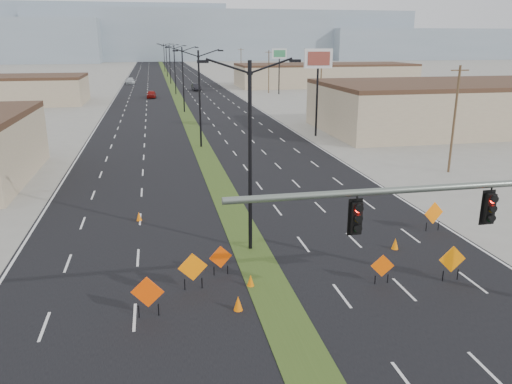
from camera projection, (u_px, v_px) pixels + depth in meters
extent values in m
cube|color=black|center=(175.00, 93.00, 109.77)|extent=(25.00, 400.00, 0.02)
cube|color=#364E1C|center=(175.00, 93.00, 109.77)|extent=(2.00, 400.00, 0.04)
cube|color=tan|center=(462.00, 107.00, 63.88)|extent=(36.00, 18.00, 5.50)
cube|color=tan|center=(325.00, 76.00, 125.67)|extent=(44.00, 16.00, 5.00)
cube|color=#8295A2|center=(225.00, 36.00, 300.89)|extent=(220.00, 50.00, 28.00)
cube|color=#8295A2|center=(444.00, 44.00, 319.65)|extent=(160.00, 50.00, 18.00)
cube|color=#8295A2|center=(108.00, 32.00, 305.72)|extent=(140.00, 50.00, 32.00)
cylinder|color=slate|center=(453.00, 187.00, 17.09)|extent=(16.00, 0.24, 0.24)
cube|color=black|center=(356.00, 218.00, 16.68)|extent=(0.50, 0.28, 1.30)
sphere|color=#FF0C05|center=(358.00, 209.00, 16.43)|extent=(0.22, 0.22, 0.22)
cube|color=black|center=(489.00, 208.00, 17.63)|extent=(0.50, 0.28, 1.30)
sphere|color=#FF0C05|center=(493.00, 200.00, 17.38)|extent=(0.22, 0.22, 0.22)
cylinder|color=black|center=(250.00, 160.00, 25.80)|extent=(0.20, 0.20, 10.00)
cube|color=black|center=(203.00, 61.00, 23.92)|extent=(0.55, 0.24, 0.14)
cube|color=black|center=(295.00, 61.00, 24.80)|extent=(0.55, 0.24, 0.14)
cylinder|color=black|center=(200.00, 100.00, 52.06)|extent=(0.20, 0.20, 10.00)
cube|color=black|center=(175.00, 51.00, 50.18)|extent=(0.55, 0.24, 0.14)
cube|color=black|center=(221.00, 51.00, 51.06)|extent=(0.55, 0.24, 0.14)
cylinder|color=black|center=(183.00, 80.00, 78.31)|extent=(0.20, 0.20, 10.00)
cube|color=black|center=(167.00, 47.00, 76.44)|extent=(0.55, 0.24, 0.14)
cube|color=black|center=(197.00, 47.00, 77.32)|extent=(0.55, 0.24, 0.14)
cylinder|color=black|center=(175.00, 70.00, 104.57)|extent=(0.20, 0.20, 10.00)
cube|color=black|center=(162.00, 46.00, 102.70)|extent=(0.55, 0.24, 0.14)
cube|color=black|center=(185.00, 46.00, 103.57)|extent=(0.55, 0.24, 0.14)
cylinder|color=black|center=(170.00, 64.00, 130.83)|extent=(0.20, 0.20, 10.00)
cube|color=black|center=(160.00, 45.00, 128.95)|extent=(0.55, 0.24, 0.14)
cube|color=black|center=(178.00, 45.00, 129.83)|extent=(0.55, 0.24, 0.14)
cylinder|color=black|center=(167.00, 61.00, 157.09)|extent=(0.20, 0.20, 10.00)
cube|color=black|center=(158.00, 44.00, 155.21)|extent=(0.55, 0.24, 0.14)
cube|color=black|center=(173.00, 44.00, 156.09)|extent=(0.55, 0.24, 0.14)
cylinder|color=black|center=(164.00, 58.00, 183.34)|extent=(0.20, 0.20, 10.00)
cube|color=black|center=(157.00, 44.00, 181.47)|extent=(0.55, 0.24, 0.14)
cube|color=black|center=(170.00, 44.00, 182.35)|extent=(0.55, 0.24, 0.14)
cylinder|color=#4C3823|center=(454.00, 120.00, 41.95)|extent=(0.20, 0.20, 9.00)
cube|color=#4C3823|center=(460.00, 70.00, 40.76)|extent=(1.60, 0.10, 0.10)
cylinder|color=#4C3823|center=(321.00, 85.00, 74.77)|extent=(0.20, 0.20, 9.00)
cube|color=#4C3823|center=(322.00, 57.00, 73.58)|extent=(1.60, 0.10, 0.10)
cylinder|color=#4C3823|center=(269.00, 72.00, 107.59)|extent=(0.20, 0.20, 9.00)
cube|color=#4C3823|center=(269.00, 52.00, 106.40)|extent=(1.60, 0.10, 0.10)
cylinder|color=#4C3823|center=(241.00, 65.00, 140.41)|extent=(0.20, 0.20, 9.00)
cube|color=#4C3823|center=(241.00, 50.00, 139.22)|extent=(1.60, 0.10, 0.10)
imported|color=maroon|center=(151.00, 94.00, 99.21)|extent=(1.98, 4.40, 1.47)
imported|color=black|center=(196.00, 87.00, 113.78)|extent=(1.99, 4.87, 1.57)
imported|color=#B7BDC2|center=(130.00, 81.00, 131.26)|extent=(2.68, 5.69, 1.60)
cube|color=#F44605|center=(147.00, 292.00, 20.22)|extent=(1.35, 0.28, 1.36)
cylinder|color=black|center=(139.00, 312.00, 20.39)|extent=(0.05, 0.05, 0.57)
cylinder|color=black|center=(159.00, 310.00, 20.54)|extent=(0.05, 0.05, 0.57)
cube|color=orange|center=(193.00, 267.00, 22.49)|extent=(1.35, 0.13, 1.35)
cylinder|color=black|center=(185.00, 285.00, 22.66)|extent=(0.05, 0.05, 0.56)
cylinder|color=black|center=(202.00, 283.00, 22.81)|extent=(0.05, 0.05, 0.56)
cube|color=#DD4304|center=(221.00, 257.00, 23.95)|extent=(1.13, 0.23, 1.14)
cylinder|color=black|center=(214.00, 271.00, 24.09)|extent=(0.05, 0.05, 0.48)
cylinder|color=black|center=(228.00, 270.00, 24.22)|extent=(0.05, 0.05, 0.48)
cube|color=#EE5405|center=(382.00, 266.00, 23.09)|extent=(1.09, 0.21, 1.10)
cylinder|color=black|center=(375.00, 280.00, 23.23)|extent=(0.05, 0.05, 0.46)
cylinder|color=black|center=(388.00, 279.00, 23.35)|extent=(0.05, 0.05, 0.46)
cube|color=orange|center=(452.00, 259.00, 23.33)|extent=(1.33, 0.10, 1.33)
cylinder|color=black|center=(443.00, 276.00, 23.49)|extent=(0.05, 0.05, 0.55)
cylinder|color=black|center=(458.00, 275.00, 23.64)|extent=(0.05, 0.05, 0.55)
cube|color=orange|center=(434.00, 213.00, 29.52)|extent=(1.34, 0.29, 1.36)
cylinder|color=black|center=(426.00, 227.00, 29.69)|extent=(0.05, 0.05, 0.57)
cylinder|color=black|center=(438.00, 226.00, 29.84)|extent=(0.05, 0.05, 0.57)
cone|color=orange|center=(238.00, 303.00, 20.94)|extent=(0.48, 0.48, 0.67)
cone|color=orange|center=(251.00, 281.00, 22.98)|extent=(0.47, 0.47, 0.60)
cone|color=orange|center=(395.00, 244.00, 27.13)|extent=(0.41, 0.41, 0.65)
cone|color=orange|center=(139.00, 216.00, 31.43)|extent=(0.37, 0.37, 0.59)
cylinder|color=black|center=(317.00, 101.00, 58.54)|extent=(0.24, 0.24, 8.32)
cube|color=white|center=(318.00, 58.00, 57.14)|extent=(3.29, 0.46, 2.19)
cube|color=brown|center=(319.00, 59.00, 56.95)|extent=(2.63, 0.14, 1.53)
cylinder|color=black|center=(279.00, 76.00, 105.61)|extent=(0.24, 0.24, 7.76)
cube|color=white|center=(279.00, 54.00, 104.31)|extent=(3.06, 1.03, 2.04)
cube|color=#388C58|center=(280.00, 54.00, 104.12)|extent=(2.40, 0.60, 1.43)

